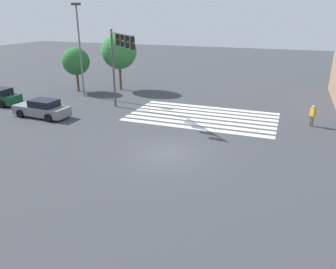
% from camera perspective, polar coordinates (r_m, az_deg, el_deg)
% --- Properties ---
extents(ground_plane, '(128.46, 128.46, 0.00)m').
position_cam_1_polar(ground_plane, '(19.32, -0.00, -3.22)').
color(ground_plane, '#3D3F44').
extents(crosswalk_markings, '(11.53, 6.30, 0.01)m').
position_cam_1_polar(crosswalk_markings, '(26.21, 5.97, 3.11)').
color(crosswalk_markings, silver).
rests_on(crosswalk_markings, ground_plane).
extents(traffic_signal_mast, '(4.09, 4.09, 6.53)m').
position_cam_1_polar(traffic_signal_mast, '(26.49, -8.44, 14.10)').
color(traffic_signal_mast, '#47474C').
rests_on(traffic_signal_mast, ground_plane).
extents(car_0, '(4.64, 2.06, 1.41)m').
position_cam_1_polar(car_0, '(27.70, -21.07, 4.19)').
color(car_0, gray).
rests_on(car_0, ground_plane).
extents(pedestrian, '(0.41, 0.41, 1.56)m').
position_cam_1_polar(pedestrian, '(25.82, 23.85, 3.17)').
color(pedestrian, brown).
rests_on(pedestrian, ground_plane).
extents(street_light_pole_a, '(0.80, 0.36, 8.61)m').
position_cam_1_polar(street_light_pole_a, '(33.02, -15.17, 15.15)').
color(street_light_pole_a, slate).
rests_on(street_light_pole_a, ground_plane).
extents(tree_corner_a, '(2.78, 2.78, 4.49)m').
position_cam_1_polar(tree_corner_a, '(35.63, -15.74, 12.14)').
color(tree_corner_a, brown).
rests_on(tree_corner_a, ground_plane).
extents(tree_corner_b, '(3.66, 3.66, 5.86)m').
position_cam_1_polar(tree_corner_b, '(35.40, -8.52, 14.15)').
color(tree_corner_b, brown).
rests_on(tree_corner_b, ground_plane).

